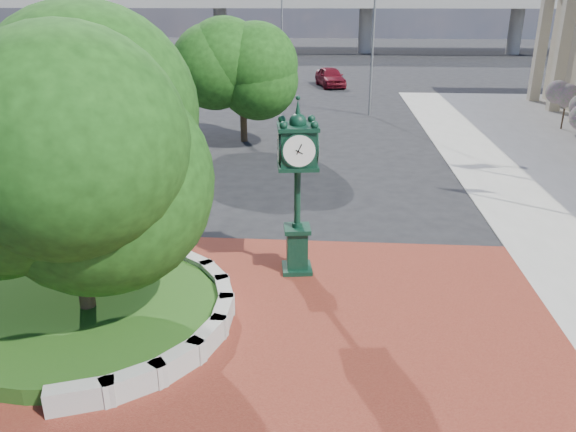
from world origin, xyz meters
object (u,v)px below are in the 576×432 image
at_px(street_lamp_far, 284,20).
at_px(parked_car, 330,77).
at_px(street_lamp_near, 376,37).
at_px(post_clock, 297,182).

bearing_deg(street_lamp_far, parked_car, -57.07).
bearing_deg(parked_car, street_lamp_near, -91.73).
height_order(post_clock, parked_car, post_clock).
relative_size(post_clock, parked_car, 1.00).
distance_m(post_clock, street_lamp_far, 42.48).
bearing_deg(street_lamp_near, parked_car, 102.50).
distance_m(post_clock, parked_car, 35.25).
relative_size(parked_car, street_lamp_near, 0.58).
height_order(post_clock, street_lamp_far, street_lamp_far).
bearing_deg(parked_car, post_clock, -105.42).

